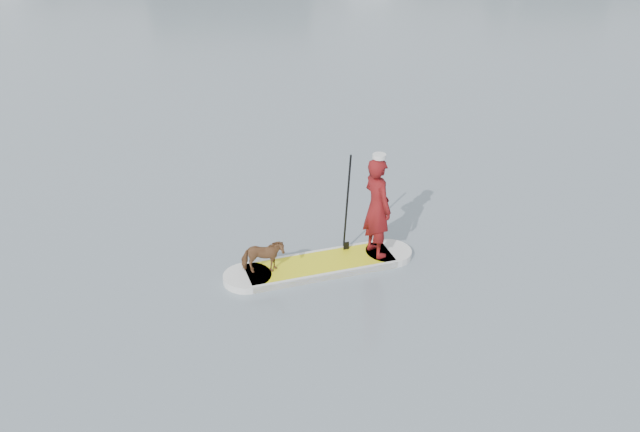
{
  "coord_description": "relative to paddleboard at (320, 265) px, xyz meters",
  "views": [
    {
      "loc": [
        -3.45,
        -10.87,
        6.42
      ],
      "look_at": [
        -3.25,
        -0.69,
        1.0
      ],
      "focal_mm": 40.0,
      "sensor_mm": 36.0,
      "label": 1
    }
  ],
  "objects": [
    {
      "name": "paddle",
      "position": [
        0.46,
        0.42,
        0.74
      ],
      "size": [
        0.12,
        0.29,
        2.0
      ],
      "rotation": [
        0.0,
        0.0,
        0.3
      ],
      "color": "black",
      "rests_on": "ground"
    },
    {
      "name": "ground",
      "position": [
        3.25,
        0.69,
        -0.06
      ],
      "size": [
        140.0,
        140.0,
        0.0
      ],
      "primitive_type": "plane",
      "color": "slate",
      "rests_on": "ground"
    },
    {
      "name": "paddler",
      "position": [
        0.96,
        0.29,
        0.94
      ],
      "size": [
        0.68,
        0.77,
        1.76
      ],
      "primitive_type": "imported",
      "rotation": [
        0.0,
        0.0,
        2.07
      ],
      "color": "maroon",
      "rests_on": "paddleboard"
    },
    {
      "name": "white_cap",
      "position": [
        0.96,
        0.29,
        1.86
      ],
      "size": [
        0.22,
        0.22,
        0.07
      ],
      "primitive_type": "cylinder",
      "color": "silver",
      "rests_on": "paddler"
    },
    {
      "name": "dog",
      "position": [
        -0.93,
        -0.29,
        0.35
      ],
      "size": [
        0.73,
        0.4,
        0.59
      ],
      "primitive_type": "imported",
      "rotation": [
        0.0,
        0.0,
        1.69
      ],
      "color": "brown",
      "rests_on": "paddleboard"
    },
    {
      "name": "paddleboard",
      "position": [
        0.0,
        0.0,
        0.0
      ],
      "size": [
        3.19,
        1.54,
        0.12
      ],
      "rotation": [
        0.0,
        0.0,
        0.3
      ],
      "color": "yellow",
      "rests_on": "ground"
    }
  ]
}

